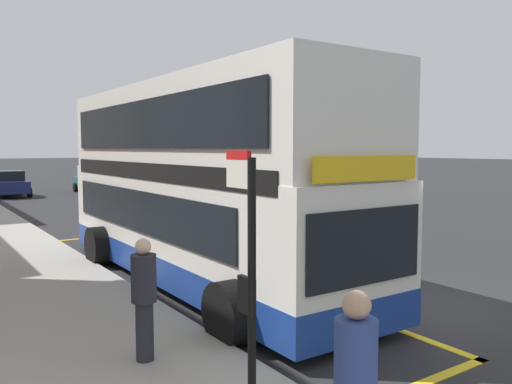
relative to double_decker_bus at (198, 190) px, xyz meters
The scene contains 8 objects.
ground_plane 28.12m from the double_decker_bus, 84.97° to the left, with size 260.00×260.00×0.00m, color #28282B.
double_decker_bus is the anchor object (origin of this frame).
bus_bay_markings 2.10m from the double_decker_bus, 104.86° to the left, with size 2.87×13.34×0.01m.
bus_stop_sign 6.25m from the double_decker_bus, 112.92° to the right, with size 0.09×0.51×2.84m.
parked_car_teal_far 25.34m from the double_decker_bus, 78.30° to the left, with size 2.09×4.20×1.62m.
parked_car_navy_across 24.79m from the double_decker_bus, 90.42° to the left, with size 2.09×4.20×1.62m.
parked_car_grey_distant 12.23m from the double_decker_bus, 64.74° to the left, with size 2.09×4.20×1.62m.
pedestrian_further_back 4.82m from the double_decker_bus, 126.59° to the right, with size 0.34×0.34×1.67m.
Camera 1 is at (-7.81, -6.13, 3.00)m, focal length 36.01 mm.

